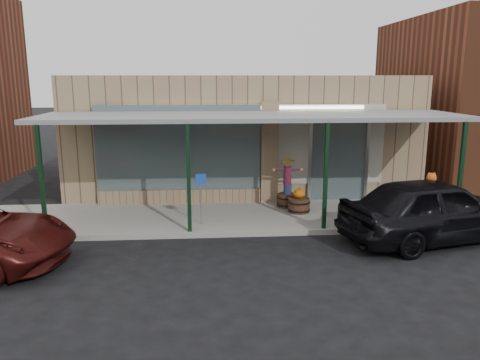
{
  "coord_description": "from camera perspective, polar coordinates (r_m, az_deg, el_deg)",
  "views": [
    {
      "loc": [
        -1.35,
        -9.71,
        4.11
      ],
      "look_at": [
        -0.44,
        2.6,
        1.42
      ],
      "focal_mm": 35.0,
      "sensor_mm": 36.0,
      "label": 1
    }
  ],
  "objects": [
    {
      "name": "storefront",
      "position": [
        18.04,
        0.07,
        5.88
      ],
      "size": [
        12.0,
        6.25,
        4.2
      ],
      "color": "#8B7855",
      "rests_on": "ground"
    },
    {
      "name": "awning",
      "position": [
        13.39,
        1.57,
        7.58
      ],
      "size": [
        12.0,
        3.0,
        3.04
      ],
      "color": "slate",
      "rests_on": "ground"
    },
    {
      "name": "block_buildings_near",
      "position": [
        19.21,
        5.93,
        11.21
      ],
      "size": [
        61.0,
        8.0,
        8.0
      ],
      "color": "brown",
      "rests_on": "ground"
    },
    {
      "name": "sidewalk",
      "position": [
        13.98,
        1.48,
        -4.48
      ],
      "size": [
        40.0,
        3.2,
        0.15
      ],
      "primitive_type": "cube",
      "color": "gray",
      "rests_on": "ground"
    },
    {
      "name": "ground",
      "position": [
        10.63,
        3.44,
        -10.46
      ],
      "size": [
        120.0,
        120.0,
        0.0
      ],
      "primitive_type": "plane",
      "color": "black",
      "rests_on": "ground"
    },
    {
      "name": "barrel_pumpkin",
      "position": [
        14.21,
        7.19,
        -2.84
      ],
      "size": [
        0.8,
        0.8,
        0.77
      ],
      "rotation": [
        0.0,
        0.0,
        -0.28
      ],
      "color": "#452E1B",
      "rests_on": "sidewalk"
    },
    {
      "name": "handicap_sign",
      "position": [
        12.83,
        -4.8,
        -1.47
      ],
      "size": [
        0.29,
        0.11,
        1.42
      ],
      "rotation": [
        0.0,
        0.0,
        0.32
      ],
      "color": "gray",
      "rests_on": "sidewalk"
    },
    {
      "name": "barrel_scarecrow",
      "position": [
        14.72,
        5.76,
        -1.21
      ],
      "size": [
        0.93,
        0.8,
        1.59
      ],
      "rotation": [
        0.0,
        0.0,
        -0.39
      ],
      "color": "#452E1B",
      "rests_on": "sidewalk"
    },
    {
      "name": "parked_sedan",
      "position": [
        12.91,
        22.65,
        -3.34
      ],
      "size": [
        5.25,
        3.09,
        1.68
      ],
      "rotation": [
        0.0,
        0.0,
        1.81
      ],
      "color": "black",
      "rests_on": "ground"
    }
  ]
}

